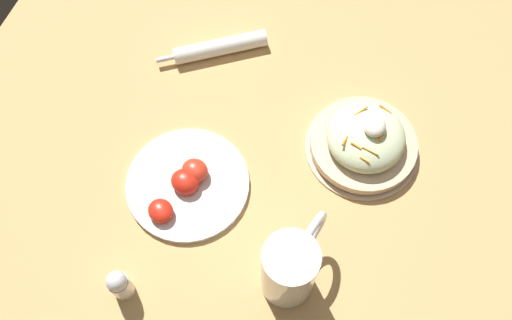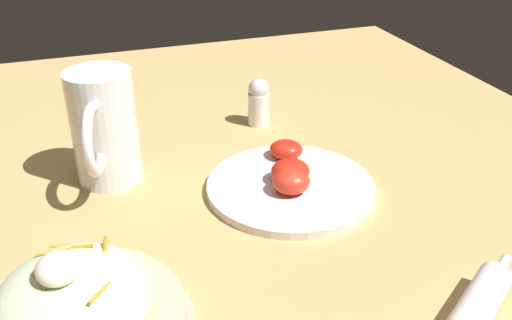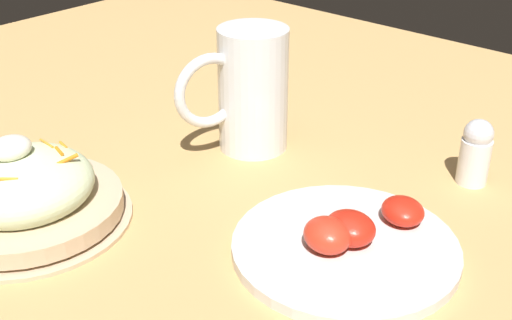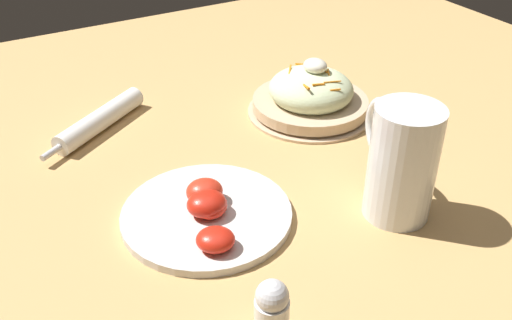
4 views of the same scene
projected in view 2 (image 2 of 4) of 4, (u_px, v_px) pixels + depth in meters
ground_plane at (133, 246)px, 0.64m from camera, size 1.43×1.43×0.00m
salad_plate at (77, 310)px, 0.50m from camera, size 0.21×0.21×0.09m
beer_mug at (105, 134)px, 0.73m from camera, size 0.15×0.09×0.15m
tomato_plate at (290, 182)px, 0.74m from camera, size 0.22×0.22×0.04m
salt_shaker at (259, 102)px, 0.90m from camera, size 0.03×0.03×0.08m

